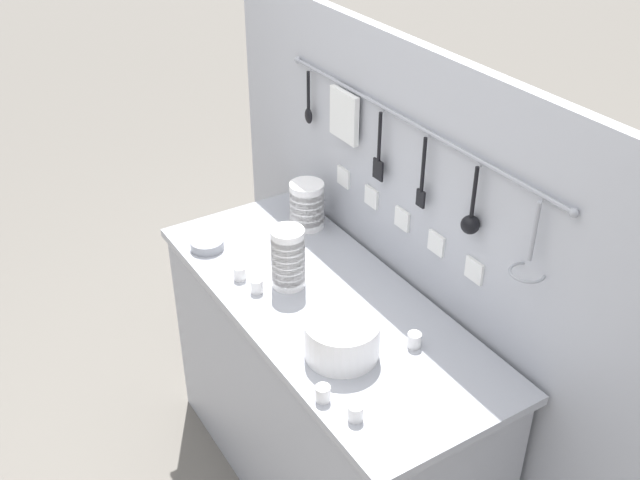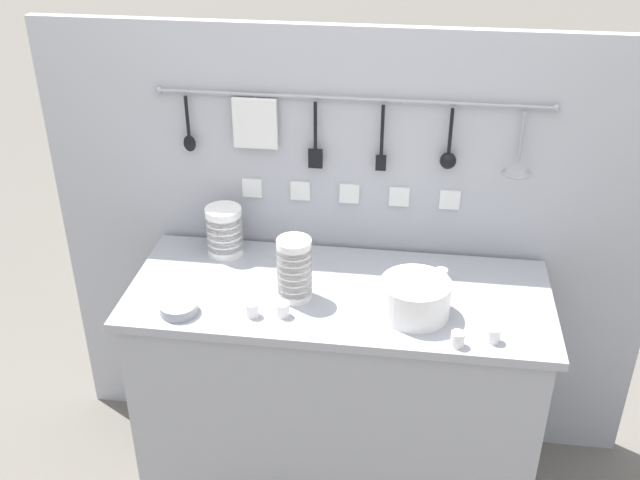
% 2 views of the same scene
% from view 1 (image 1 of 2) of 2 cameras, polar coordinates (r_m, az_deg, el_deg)
% --- Properties ---
extents(ground_plane, '(20.00, 20.00, 0.00)m').
position_cam_1_polar(ground_plane, '(3.06, 0.31, -17.80)').
color(ground_plane, '#666059').
extents(counter, '(1.41, 0.58, 0.87)m').
position_cam_1_polar(counter, '(2.73, 0.34, -11.91)').
color(counter, '#9EA0A8').
rests_on(counter, ground).
extents(back_wall, '(2.21, 0.11, 1.67)m').
position_cam_1_polar(back_wall, '(2.63, 6.39, -2.87)').
color(back_wall, '#A8AAB2').
rests_on(back_wall, ground).
extents(bowl_stack_short_front, '(0.13, 0.13, 0.18)m').
position_cam_1_polar(bowl_stack_short_front, '(2.80, -1.01, 2.68)').
color(bowl_stack_short_front, white).
rests_on(bowl_stack_short_front, counter).
extents(bowl_stack_back_corner, '(0.11, 0.11, 0.21)m').
position_cam_1_polar(bowl_stack_back_corner, '(2.46, -2.45, -1.36)').
color(bowl_stack_back_corner, white).
rests_on(bowl_stack_back_corner, counter).
extents(plate_stack, '(0.22, 0.22, 0.12)m').
position_cam_1_polar(plate_stack, '(2.21, 1.68, -7.50)').
color(plate_stack, white).
rests_on(plate_stack, counter).
extents(steel_mixing_bowl, '(0.12, 0.12, 0.03)m').
position_cam_1_polar(steel_mixing_bowl, '(2.73, -8.59, -0.33)').
color(steel_mixing_bowl, '#93969E').
rests_on(steel_mixing_bowl, counter).
extents(cup_back_left, '(0.04, 0.04, 0.05)m').
position_cam_1_polar(cup_back_left, '(2.27, 7.20, -7.57)').
color(cup_back_left, white).
rests_on(cup_back_left, counter).
extents(cup_beside_plates, '(0.04, 0.04, 0.05)m').
position_cam_1_polar(cup_beside_plates, '(2.04, 2.71, -12.99)').
color(cup_beside_plates, white).
rests_on(cup_beside_plates, counter).
extents(cup_mid_row, '(0.04, 0.04, 0.05)m').
position_cam_1_polar(cup_mid_row, '(2.09, 0.22, -11.61)').
color(cup_mid_row, white).
rests_on(cup_mid_row, counter).
extents(cup_back_right, '(0.04, 0.04, 0.05)m').
position_cam_1_polar(cup_back_right, '(2.49, -4.84, -3.49)').
color(cup_back_right, white).
rests_on(cup_back_right, counter).
extents(cup_front_left, '(0.04, 0.04, 0.05)m').
position_cam_1_polar(cup_front_left, '(2.55, -6.13, -2.51)').
color(cup_front_left, white).
rests_on(cup_front_left, counter).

